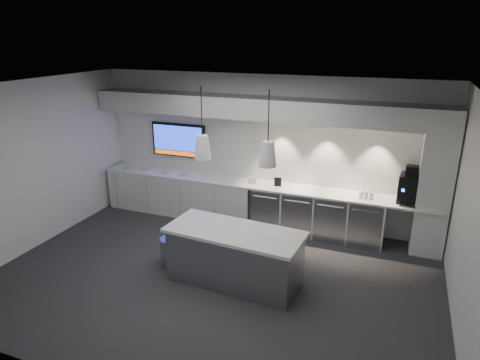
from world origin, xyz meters
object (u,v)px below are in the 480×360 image
at_px(wall_tv, 179,140).
at_px(bin, 170,251).
at_px(coffee_machine, 410,187).
at_px(island, 235,256).

relative_size(wall_tv, bin, 2.67).
relative_size(bin, coffee_machine, 0.70).
distance_m(island, bin, 1.26).
distance_m(wall_tv, coffee_machine, 4.73).
distance_m(wall_tv, bin, 2.84).
height_order(island, coffee_machine, coffee_machine).
bearing_deg(wall_tv, bin, -65.75).
distance_m(island, coffee_machine, 3.35).
height_order(island, bin, island).
height_order(wall_tv, coffee_machine, wall_tv).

